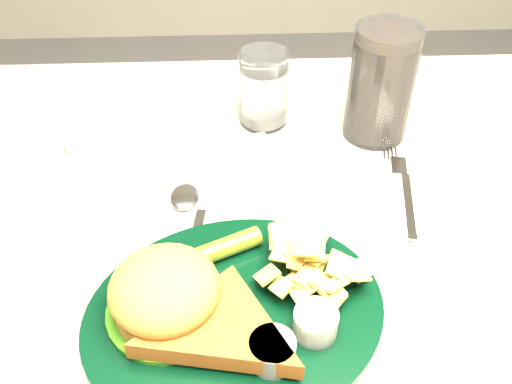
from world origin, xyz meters
TOP-DOWN VIEW (x-y plane):
  - dinner_plate at (-0.06, -0.11)m, footprint 0.35×0.32m
  - water_glass at (-0.02, 0.22)m, footprint 0.09×0.09m
  - cola_glass at (0.13, 0.19)m, footprint 0.10×0.10m
  - fork_napkin at (0.15, 0.04)m, footprint 0.14×0.16m
  - spoon at (-0.11, -0.02)m, footprint 0.07×0.17m
  - ramekin at (-0.26, 0.16)m, footprint 0.06×0.06m
  - wrapped_straw at (-0.13, 0.15)m, footprint 0.24×0.14m

SIDE VIEW (x-z plane):
  - wrapped_straw at x=-0.13m, z-range 0.75..0.76m
  - fork_napkin at x=0.15m, z-range 0.75..0.76m
  - spoon at x=-0.11m, z-range 0.75..0.76m
  - ramekin at x=-0.26m, z-range 0.75..0.78m
  - dinner_plate at x=-0.06m, z-range 0.75..0.82m
  - water_glass at x=-0.02m, z-range 0.75..0.86m
  - cola_glass at x=0.13m, z-range 0.75..0.91m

